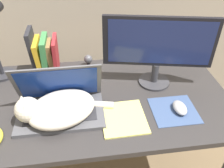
# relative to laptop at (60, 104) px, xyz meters

# --- Properties ---
(desk) EXTENTS (1.30, 0.71, 0.73)m
(desk) POSITION_rel_laptop_xyz_m (0.19, 0.08, -0.12)
(desk) COLOR #2D2B2B
(desk) RESTS_ON ground_plane
(laptop) EXTENTS (0.39, 0.24, 0.24)m
(laptop) POSITION_rel_laptop_xyz_m (0.00, 0.00, 0.00)
(laptop) COLOR #4C4C51
(laptop) RESTS_ON desk
(cat) EXTENTS (0.43, 0.32, 0.14)m
(cat) POSITION_rel_laptop_xyz_m (-0.01, -0.04, 0.01)
(cat) COLOR beige
(cat) RESTS_ON desk
(external_monitor) EXTENTS (0.54, 0.16, 0.37)m
(external_monitor) POSITION_rel_laptop_xyz_m (0.49, 0.16, 0.17)
(external_monitor) COLOR #333338
(external_monitor) RESTS_ON desk
(mousepad) EXTENTS (0.21, 0.20, 0.00)m
(mousepad) POSITION_rel_laptop_xyz_m (0.52, -0.07, -0.04)
(mousepad) COLOR #384C75
(mousepad) RESTS_ON desk
(computer_mouse) EXTENTS (0.06, 0.10, 0.03)m
(computer_mouse) POSITION_rel_laptop_xyz_m (0.54, -0.07, -0.03)
(computer_mouse) COLOR #99999E
(computer_mouse) RESTS_ON mousepad
(book_row) EXTENTS (0.14, 0.17, 0.26)m
(book_row) POSITION_rel_laptop_xyz_m (-0.09, 0.35, 0.06)
(book_row) COLOR #232328
(book_row) RESTS_ON desk
(notepad) EXTENTS (0.20, 0.22, 0.01)m
(notepad) POSITION_rel_laptop_xyz_m (0.28, -0.09, -0.04)
(notepad) COLOR #E5DB6B
(notepad) RESTS_ON desk
(webcam) EXTENTS (0.05, 0.05, 0.07)m
(webcam) POSITION_rel_laptop_xyz_m (0.15, 0.37, 0.00)
(webcam) COLOR #232328
(webcam) RESTS_ON desk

